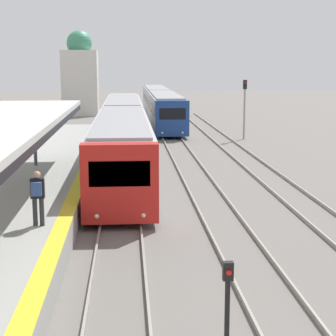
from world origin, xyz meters
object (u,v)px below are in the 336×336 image
object	(u,v)px
train_near	(123,128)
signal_mast_far	(245,102)
person_on_platform	(37,194)
signal_post_near	(227,302)
train_far	(160,104)

from	to	relation	value
train_near	signal_mast_far	bearing A→B (deg)	38.30
person_on_platform	signal_post_near	world-z (taller)	person_on_platform
train_near	signal_mast_far	world-z (taller)	signal_mast_far
signal_post_near	train_near	bearing A→B (deg)	94.78
train_near	signal_post_near	world-z (taller)	train_near
person_on_platform	train_near	bearing A→B (deg)	82.79
signal_post_near	train_far	bearing A→B (deg)	88.10
train_near	train_far	distance (m)	23.39
train_far	signal_post_near	xyz separation A→B (m)	(-1.61, -48.55, -0.47)
train_near	train_far	xyz separation A→B (m)	(3.74, 23.09, -0.02)
train_far	signal_post_near	bearing A→B (deg)	-91.90
person_on_platform	signal_mast_far	bearing A→B (deg)	66.01
person_on_platform	train_far	distance (m)	42.48
person_on_platform	train_near	size ratio (longest dim) A/B	0.05
signal_mast_far	signal_post_near	bearing A→B (deg)	-102.33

